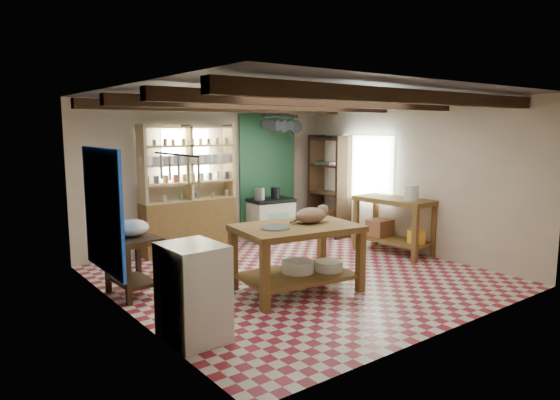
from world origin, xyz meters
TOP-DOWN VIEW (x-y plane):
  - floor at (0.00, 0.00)m, footprint 5.00×5.00m
  - ceiling at (0.00, 0.00)m, footprint 5.00×5.00m
  - wall_back at (0.00, 2.50)m, footprint 5.00×0.04m
  - wall_front at (0.00, -2.50)m, footprint 5.00×0.04m
  - wall_left at (-2.50, 0.00)m, footprint 0.04×5.00m
  - wall_right at (2.50, 0.00)m, footprint 0.04×5.00m
  - ceiling_beams at (0.00, 0.00)m, footprint 5.00×3.80m
  - blue_wall_patch at (-2.47, 0.90)m, footprint 0.04×1.40m
  - green_wall_patch at (1.25, 2.47)m, footprint 1.30×0.04m
  - window_back at (-0.50, 2.48)m, footprint 0.90×0.02m
  - window_right at (2.48, 1.00)m, footprint 0.02×1.30m
  - utensil_rail at (-2.44, -1.20)m, footprint 0.06×0.90m
  - pot_rack at (1.25, 2.05)m, footprint 0.86×0.12m
  - shelving_unit at (-0.55, 2.31)m, footprint 1.70×0.34m
  - tall_rack at (2.28, 1.80)m, footprint 0.40×0.86m
  - work_table at (-0.42, -0.50)m, footprint 1.68×1.24m
  - stove at (1.09, 2.15)m, footprint 0.86×0.62m
  - prep_table at (-2.20, 0.64)m, footprint 0.56×0.79m
  - white_cabinet at (-2.22, -1.05)m, footprint 0.57×0.68m
  - right_counter at (2.18, 0.06)m, footprint 0.76×1.38m
  - cat at (-0.17, -0.48)m, footprint 0.47×0.36m
  - steel_tray at (-0.78, -0.50)m, footprint 0.42×0.42m
  - basin_large at (-0.37, -0.45)m, footprint 0.49×0.49m
  - basin_small at (0.01, -0.66)m, footprint 0.42×0.42m
  - kettle_left at (0.84, 2.17)m, footprint 0.22×0.22m
  - kettle_right at (1.19, 2.14)m, footprint 0.18×0.18m
  - enamel_bowl at (-2.20, 0.64)m, footprint 0.45×0.45m
  - white_bucket at (2.15, -0.30)m, footprint 0.27×0.27m
  - wicker_basket at (2.16, 0.36)m, footprint 0.43×0.36m
  - yellow_tub at (2.21, -0.39)m, footprint 0.32×0.32m

SIDE VIEW (x-z plane):
  - floor at x=0.00m, z-range -0.02..0.00m
  - basin_small at x=0.01m, z-range 0.23..0.36m
  - basin_large at x=-0.37m, z-range 0.23..0.39m
  - yellow_tub at x=2.21m, z-range 0.25..0.47m
  - prep_table at x=-2.20m, z-range 0.00..0.78m
  - wicker_basket at x=2.16m, z-range 0.25..0.54m
  - stove at x=1.09m, z-range 0.00..0.80m
  - work_table at x=-0.42m, z-range 0.00..0.88m
  - right_counter at x=2.18m, z-range 0.00..0.96m
  - white_cabinet at x=-2.22m, z-range 0.00..0.99m
  - enamel_bowl at x=-2.20m, z-range 0.78..0.99m
  - steel_tray at x=-0.78m, z-range 0.88..0.91m
  - kettle_right at x=1.19m, z-range 0.80..1.01m
  - kettle_left at x=0.84m, z-range 0.80..1.03m
  - cat at x=-0.17m, z-range 0.88..1.09m
  - tall_rack at x=2.28m, z-range 0.00..2.00m
  - white_bucket at x=2.15m, z-range 0.96..1.21m
  - blue_wall_patch at x=-2.47m, z-range 0.30..1.90m
  - shelving_unit at x=-0.55m, z-range 0.00..2.20m
  - green_wall_patch at x=1.25m, z-range 0.10..2.40m
  - wall_back at x=0.00m, z-range 0.00..2.60m
  - wall_front at x=0.00m, z-range 0.00..2.60m
  - wall_left at x=-2.50m, z-range 0.00..2.60m
  - wall_right at x=2.50m, z-range 0.00..2.60m
  - window_right at x=2.48m, z-range 0.80..2.00m
  - window_back at x=-0.50m, z-range 1.30..2.10m
  - utensil_rail at x=-2.44m, z-range 1.64..1.92m
  - pot_rack at x=1.25m, z-range 2.00..2.36m
  - ceiling_beams at x=0.00m, z-range 2.40..2.56m
  - ceiling at x=0.00m, z-range 2.59..2.61m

